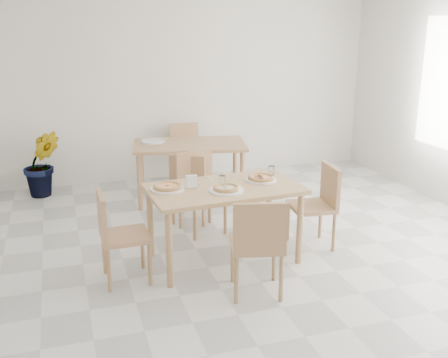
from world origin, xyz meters
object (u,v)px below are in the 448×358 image
object	(u,v)px
second_table	(190,150)
plate_mushroom	(226,190)
plate_pepperoni	(261,180)
potted_plant	(42,164)
pizza_mushroom	(226,188)
chair_west	(116,231)
napkin_holder	(192,182)
chair_back_s	(190,183)
chair_south	(258,241)
tumbler_b	(222,180)
plate_empty	(153,141)
chair_back_n	(186,149)
pizza_margherita	(167,186)
chair_north	(199,186)
main_table	(224,196)
pizza_pepperoni	(261,177)
plate_margherita	(167,189)
tumbler_a	(271,170)
chair_east	(319,200)

from	to	relation	value
second_table	plate_mushroom	bearing A→B (deg)	-83.29
plate_pepperoni	potted_plant	world-z (taller)	potted_plant
pizza_mushroom	second_table	world-z (taller)	pizza_mushroom
chair_west	napkin_holder	world-z (taller)	napkin_holder
chair_back_s	chair_south	bearing A→B (deg)	123.29
pizza_mushroom	tumbler_b	xyz separation A→B (m)	(0.03, 0.21, 0.01)
plate_empty	plate_mushroom	bearing A→B (deg)	-82.90
chair_back_s	plate_pepperoni	bearing A→B (deg)	145.33
plate_pepperoni	chair_back_n	world-z (taller)	chair_back_n
chair_west	potted_plant	size ratio (longest dim) A/B	0.95
pizza_margherita	chair_back_n	distance (m)	2.64
chair_back_n	pizza_mushroom	bearing A→B (deg)	-97.09
chair_north	plate_mushroom	xyz separation A→B (m)	(-0.00, -0.97, 0.25)
plate_mushroom	pizza_mushroom	size ratio (longest dim) A/B	1.15
chair_west	chair_back_n	world-z (taller)	chair_back_n
napkin_holder	chair_back_s	distance (m)	1.09
main_table	plate_empty	world-z (taller)	plate_empty
chair_west	chair_south	bearing A→B (deg)	-121.42
main_table	chair_south	xyz separation A→B (m)	(0.05, -0.76, -0.15)
pizza_pepperoni	potted_plant	distance (m)	3.28
chair_west	plate_mushroom	world-z (taller)	chair_west
plate_pepperoni	second_table	size ratio (longest dim) A/B	0.20
plate_margherita	pizza_margherita	xyz separation A→B (m)	(0.00, 0.00, 0.02)
plate_margherita	second_table	xyz separation A→B (m)	(0.66, 1.77, -0.10)
pizza_pepperoni	main_table	bearing A→B (deg)	-169.09
chair_west	second_table	bearing A→B (deg)	-31.91
pizza_mushroom	chair_back_s	world-z (taller)	chair_back_s
chair_west	plate_empty	xyz separation A→B (m)	(0.74, 2.20, 0.27)
potted_plant	tumbler_a	bearing A→B (deg)	-46.11
tumbler_b	plate_empty	world-z (taller)	tumbler_b
plate_pepperoni	pizza_mushroom	size ratio (longest dim) A/B	1.11
pizza_mushroom	chair_back_s	xyz separation A→B (m)	(-0.04, 1.19, -0.30)
chair_west	chair_back_s	distance (m)	1.53
chair_south	chair_back_s	distance (m)	1.82
second_table	chair_east	bearing A→B (deg)	-52.48
plate_pepperoni	second_table	xyz separation A→B (m)	(-0.27, 1.77, -0.10)
plate_margherita	plate_empty	size ratio (longest dim) A/B	1.04
plate_margherita	plate_empty	world-z (taller)	same
main_table	chair_back_n	bearing A→B (deg)	80.36
chair_north	tumbler_b	xyz separation A→B (m)	(0.03, -0.76, 0.29)
pizza_margherita	napkin_holder	xyz separation A→B (m)	(0.22, -0.03, 0.03)
chair_west	plate_margherita	xyz separation A→B (m)	(0.51, 0.20, 0.27)
pizza_pepperoni	potted_plant	xyz separation A→B (m)	(-2.09, 2.51, -0.34)
chair_south	plate_mushroom	xyz separation A→B (m)	(-0.07, 0.63, 0.25)
tumbler_a	tumbler_b	bearing A→B (deg)	-164.52
pizza_margherita	second_table	world-z (taller)	pizza_margherita
chair_east	tumbler_a	size ratio (longest dim) A/B	9.52
pizza_mushroom	pizza_pepperoni	size ratio (longest dim) A/B	0.93
chair_east	plate_margherita	world-z (taller)	chair_east
pizza_mushroom	second_table	bearing A→B (deg)	85.48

